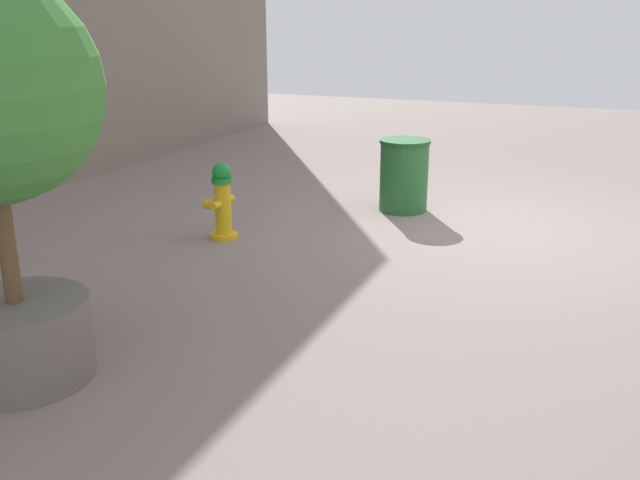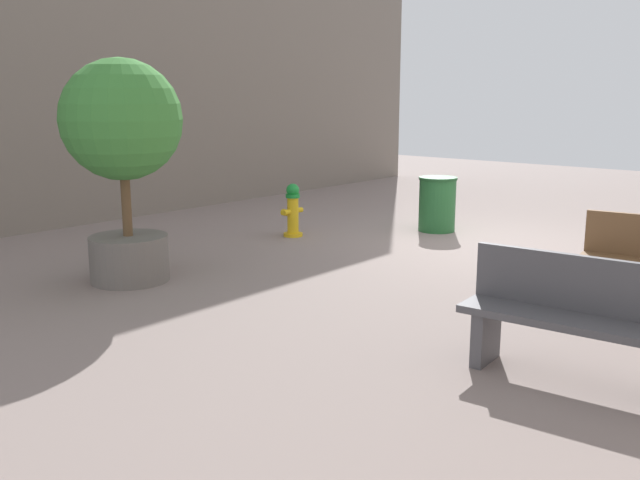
{
  "view_description": "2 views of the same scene",
  "coord_description": "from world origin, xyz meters",
  "px_view_note": "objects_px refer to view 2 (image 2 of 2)",
  "views": [
    {
      "loc": [
        -1.05,
        7.65,
        2.28
      ],
      "look_at": [
        1.03,
        2.58,
        0.52
      ],
      "focal_mm": 39.56,
      "sensor_mm": 36.0,
      "label": 1
    },
    {
      "loc": [
        -4.54,
        9.17,
        2.16
      ],
      "look_at": [
        0.7,
        3.02,
        0.46
      ],
      "focal_mm": 39.31,
      "sensor_mm": 36.0,
      "label": 2
    }
  ],
  "objects_px": {
    "fire_hydrant": "(293,210)",
    "bench_far": "(577,317)",
    "trash_bin": "(437,204)",
    "planter_tree": "(123,141)"
  },
  "relations": [
    {
      "from": "bench_far",
      "to": "planter_tree",
      "type": "relative_size",
      "value": 0.69
    },
    {
      "from": "fire_hydrant",
      "to": "bench_far",
      "type": "xyz_separation_m",
      "value": [
        -5.38,
        2.65,
        0.09
      ]
    },
    {
      "from": "planter_tree",
      "to": "fire_hydrant",
      "type": "bearing_deg",
      "value": -84.27
    },
    {
      "from": "planter_tree",
      "to": "trash_bin",
      "type": "height_order",
      "value": "planter_tree"
    },
    {
      "from": "bench_far",
      "to": "trash_bin",
      "type": "distance_m",
      "value": 5.93
    },
    {
      "from": "fire_hydrant",
      "to": "trash_bin",
      "type": "bearing_deg",
      "value": -129.08
    },
    {
      "from": "planter_tree",
      "to": "trash_bin",
      "type": "distance_m",
      "value": 5.24
    },
    {
      "from": "bench_far",
      "to": "trash_bin",
      "type": "relative_size",
      "value": 2.04
    },
    {
      "from": "bench_far",
      "to": "planter_tree",
      "type": "bearing_deg",
      "value": 5.76
    },
    {
      "from": "bench_far",
      "to": "fire_hydrant",
      "type": "bearing_deg",
      "value": -26.25
    }
  ]
}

